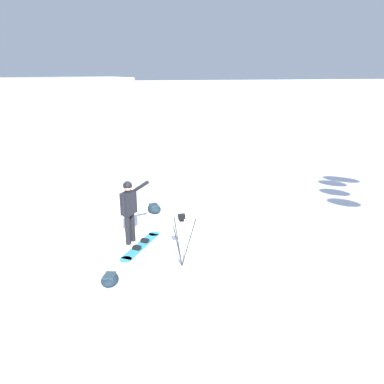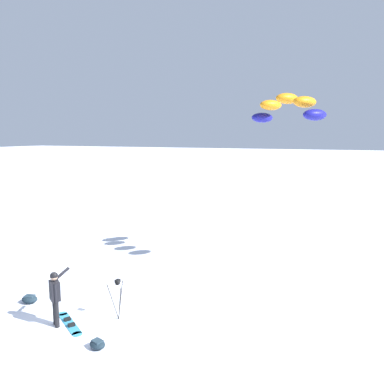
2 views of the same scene
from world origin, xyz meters
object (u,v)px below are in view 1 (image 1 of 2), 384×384
snowboarder (129,206)px  gear_bag_small (154,208)px  camera_tripod (182,229)px  gear_bag_large (110,279)px  snowboard (141,245)px

snowboarder → gear_bag_small: snowboarder is taller
gear_bag_small → camera_tripod: bearing=3.9°
gear_bag_large → camera_tripod: (-0.44, 1.67, 0.82)m
snowboard → gear_bag_large: 1.85m
gear_bag_large → camera_tripod: bearing=104.9°
snowboarder → gear_bag_large: snowboarder is taller
snowboarder → camera_tripod: size_ratio=1.32×
snowboard → gear_bag_small: bearing=164.7°
snowboarder → snowboard: bearing=40.5°
gear_bag_small → gear_bag_large: bearing=-19.9°
gear_bag_large → camera_tripod: 1.91m
snowboarder → gear_bag_large: 2.23m
snowboarder → gear_bag_small: 2.36m
snowboard → camera_tripod: 1.76m
snowboard → gear_bag_small: 2.37m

